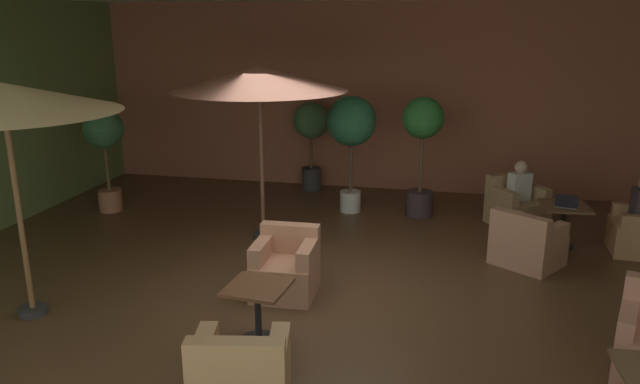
% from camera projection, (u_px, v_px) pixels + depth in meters
% --- Properties ---
extents(ground_plane, '(10.73, 9.56, 0.02)m').
position_uv_depth(ground_plane, '(312.00, 285.00, 7.58)').
color(ground_plane, '#4F3520').
extents(wall_back_brick, '(10.73, 0.08, 3.56)m').
position_uv_depth(wall_back_brick, '(367.00, 98.00, 11.54)').
color(wall_back_brick, '#A55C44').
rests_on(wall_back_brick, ground_plane).
extents(cafe_table_front_left, '(0.70, 0.70, 0.63)m').
position_uv_depth(cafe_table_front_left, '(564.00, 215.00, 8.74)').
color(cafe_table_front_left, black).
rests_on(cafe_table_front_left, ground_plane).
extents(armchair_front_left_north, '(1.07, 1.05, 0.78)m').
position_uv_depth(armchair_front_left_north, '(527.00, 244.00, 8.10)').
color(armchair_front_left_north, tan).
rests_on(armchair_front_left_north, ground_plane).
extents(armchair_front_left_south, '(1.04, 1.03, 0.80)m').
position_uv_depth(armchair_front_left_south, '(516.00, 207.00, 9.72)').
color(armchair_front_left_south, tan).
rests_on(armchair_front_left_south, ground_plane).
extents(cafe_table_front_right, '(0.65, 0.65, 0.63)m').
position_uv_depth(cafe_table_front_right, '(258.00, 302.00, 6.10)').
color(cafe_table_front_right, black).
rests_on(cafe_table_front_right, ground_plane).
extents(armchair_front_right_north, '(0.91, 0.84, 0.82)m').
position_uv_depth(armchair_front_right_north, '(241.00, 379.00, 5.01)').
color(armchair_front_right_north, tan).
rests_on(armchair_front_right_north, ground_plane).
extents(armchair_front_right_east, '(0.75, 0.77, 0.80)m').
position_uv_depth(armchair_front_right_east, '(286.00, 269.00, 7.25)').
color(armchair_front_right_east, tan).
rests_on(armchair_front_right_east, ground_plane).
extents(patio_umbrella_tall_red, '(2.56, 2.56, 2.58)m').
position_uv_depth(patio_umbrella_tall_red, '(259.00, 79.00, 8.56)').
color(patio_umbrella_tall_red, '#2D2D2D').
rests_on(patio_umbrella_tall_red, ground_plane).
extents(patio_umbrella_center_beige, '(2.38, 2.38, 2.60)m').
position_uv_depth(patio_umbrella_center_beige, '(3.00, 99.00, 6.16)').
color(patio_umbrella_center_beige, '#2D2D2D').
rests_on(patio_umbrella_center_beige, ground_plane).
extents(potted_tree_left_corner, '(0.69, 0.69, 2.01)m').
position_uv_depth(potted_tree_left_corner, '(422.00, 137.00, 9.93)').
color(potted_tree_left_corner, '#3A2D31').
rests_on(potted_tree_left_corner, ground_plane).
extents(potted_tree_mid_left, '(0.69, 0.69, 1.71)m').
position_uv_depth(potted_tree_mid_left, '(311.00, 130.00, 11.51)').
color(potted_tree_mid_left, '#353436').
rests_on(potted_tree_mid_left, ground_plane).
extents(potted_tree_mid_right, '(0.67, 0.67, 1.79)m').
position_uv_depth(potted_tree_mid_right, '(104.00, 141.00, 10.20)').
color(potted_tree_mid_right, '#A66749').
rests_on(potted_tree_mid_right, ground_plane).
extents(potted_tree_right_corner, '(0.84, 0.84, 2.00)m').
position_uv_depth(potted_tree_right_corner, '(351.00, 127.00, 10.09)').
color(potted_tree_right_corner, silver).
rests_on(potted_tree_right_corner, ground_plane).
extents(patron_by_window, '(0.39, 0.35, 0.65)m').
position_uv_depth(patron_by_window, '(520.00, 182.00, 9.57)').
color(patron_by_window, silver).
rests_on(patron_by_window, ground_plane).
extents(iced_drink_cup, '(0.08, 0.08, 0.11)m').
position_uv_depth(iced_drink_cup, '(557.00, 202.00, 8.64)').
color(iced_drink_cup, white).
rests_on(iced_drink_cup, cafe_table_front_left).
extents(open_laptop, '(0.35, 0.29, 0.20)m').
position_uv_depth(open_laptop, '(566.00, 204.00, 8.59)').
color(open_laptop, '#9EA0A5').
rests_on(open_laptop, cafe_table_front_left).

